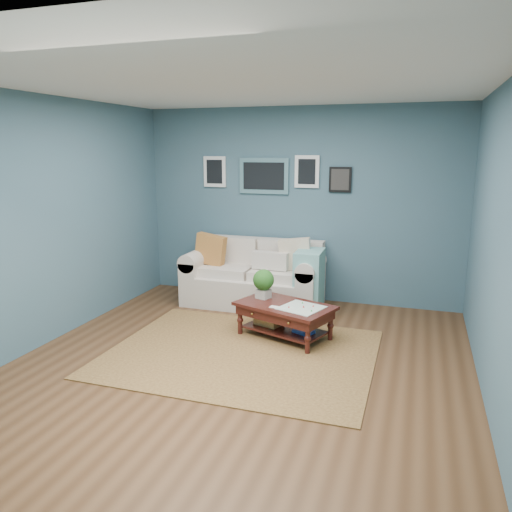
% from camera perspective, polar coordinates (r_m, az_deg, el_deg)
% --- Properties ---
extents(room_shell, '(5.00, 5.02, 2.70)m').
position_cam_1_polar(room_shell, '(4.74, -2.11, 2.81)').
color(room_shell, brown).
rests_on(room_shell, ground).
extents(area_rug, '(2.75, 2.20, 0.01)m').
position_cam_1_polar(area_rug, '(5.39, -1.70, -11.02)').
color(area_rug, '#56371A').
rests_on(area_rug, ground).
extents(loveseat, '(1.92, 0.87, 0.99)m').
position_cam_1_polar(loveseat, '(6.89, 0.42, -2.34)').
color(loveseat, silver).
rests_on(loveseat, ground).
extents(coffee_table, '(1.22, 0.95, 0.75)m').
position_cam_1_polar(coffee_table, '(5.75, 2.87, -6.06)').
color(coffee_table, '#33130D').
rests_on(coffee_table, ground).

